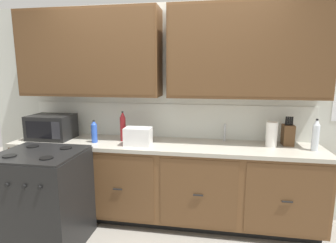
{
  "coord_description": "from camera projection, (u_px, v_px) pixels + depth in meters",
  "views": [
    {
      "loc": [
        0.54,
        -2.53,
        1.68
      ],
      "look_at": [
        0.07,
        0.27,
        1.16
      ],
      "focal_mm": 28.89,
      "sensor_mm": 36.0,
      "label": 1
    }
  ],
  "objects": [
    {
      "name": "bottle_red",
      "position": [
        123.0,
        127.0,
        3.05
      ],
      "size": [
        0.06,
        0.06,
        0.34
      ],
      "color": "maroon",
      "rests_on": "counter_run"
    },
    {
      "name": "stove_range",
      "position": [
        43.0,
        199.0,
        2.61
      ],
      "size": [
        0.76,
        0.68,
        0.95
      ],
      "color": "black",
      "rests_on": "ground_plane"
    },
    {
      "name": "knife_block",
      "position": [
        288.0,
        135.0,
        2.87
      ],
      "size": [
        0.11,
        0.14,
        0.31
      ],
      "color": "#52361E",
      "rests_on": "counter_run"
    },
    {
      "name": "paper_towel_roll",
      "position": [
        272.0,
        134.0,
        2.82
      ],
      "size": [
        0.12,
        0.12,
        0.26
      ],
      "primitive_type": "cylinder",
      "color": "white",
      "rests_on": "counter_run"
    },
    {
      "name": "ground_plane",
      "position": [
        158.0,
        234.0,
        2.84
      ],
      "size": [
        8.36,
        8.36,
        0.0
      ],
      "primitive_type": "plane",
      "color": "gray"
    },
    {
      "name": "toaster",
      "position": [
        138.0,
        136.0,
        2.88
      ],
      "size": [
        0.28,
        0.18,
        0.19
      ],
      "color": "white",
      "rests_on": "counter_run"
    },
    {
      "name": "bottle_blue",
      "position": [
        94.0,
        132.0,
        2.99
      ],
      "size": [
        0.06,
        0.06,
        0.25
      ],
      "color": "blue",
      "rests_on": "counter_run"
    },
    {
      "name": "counter_run",
      "position": [
        163.0,
        181.0,
        3.05
      ],
      "size": [
        3.37,
        0.64,
        0.91
      ],
      "color": "black",
      "rests_on": "ground_plane"
    },
    {
      "name": "bottle_clear",
      "position": [
        316.0,
        135.0,
        2.67
      ],
      "size": [
        0.07,
        0.07,
        0.32
      ],
      "color": "silver",
      "rests_on": "counter_run"
    },
    {
      "name": "microwave",
      "position": [
        52.0,
        127.0,
        3.15
      ],
      "size": [
        0.48,
        0.37,
        0.28
      ],
      "color": "black",
      "rests_on": "counter_run"
    },
    {
      "name": "wall_unit",
      "position": [
        166.0,
        74.0,
        3.03
      ],
      "size": [
        4.54,
        0.4,
        2.44
      ],
      "color": "silver",
      "rests_on": "ground_plane"
    },
    {
      "name": "sink_faucet",
      "position": [
        225.0,
        132.0,
        3.05
      ],
      "size": [
        0.02,
        0.02,
        0.2
      ],
      "primitive_type": "cylinder",
      "color": "#B2B5BA",
      "rests_on": "counter_run"
    }
  ]
}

